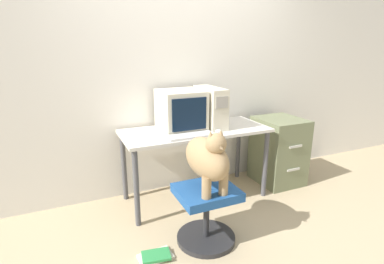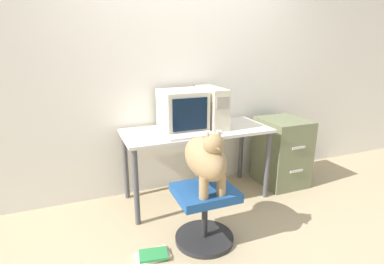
{
  "view_description": "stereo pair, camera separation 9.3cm",
  "coord_description": "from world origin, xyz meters",
  "px_view_note": "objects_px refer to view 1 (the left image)",
  "views": [
    {
      "loc": [
        -1.2,
        -2.3,
        1.56
      ],
      "look_at": [
        -0.18,
        0.0,
        0.83
      ],
      "focal_mm": 28.0,
      "sensor_mm": 36.0,
      "label": 1
    },
    {
      "loc": [
        -1.11,
        -2.34,
        1.56
      ],
      "look_at": [
        -0.18,
        0.0,
        0.83
      ],
      "focal_mm": 28.0,
      "sensor_mm": 36.0,
      "label": 2
    }
  ],
  "objects_px": {
    "dog": "(208,158)",
    "book_stack_floor": "(156,256)",
    "crt_monitor": "(181,110)",
    "pc_tower": "(210,107)",
    "office_chair": "(206,212)",
    "keyboard": "(191,136)",
    "filing_cabinet": "(278,151)"
  },
  "relations": [
    {
      "from": "dog",
      "to": "book_stack_floor",
      "type": "distance_m",
      "value": 0.84
    },
    {
      "from": "dog",
      "to": "book_stack_floor",
      "type": "height_order",
      "value": "dog"
    },
    {
      "from": "crt_monitor",
      "to": "pc_tower",
      "type": "bearing_deg",
      "value": -3.84
    },
    {
      "from": "pc_tower",
      "to": "dog",
      "type": "distance_m",
      "value": 0.89
    },
    {
      "from": "office_chair",
      "to": "book_stack_floor",
      "type": "height_order",
      "value": "office_chair"
    },
    {
      "from": "pc_tower",
      "to": "dog",
      "type": "height_order",
      "value": "pc_tower"
    },
    {
      "from": "crt_monitor",
      "to": "office_chair",
      "type": "distance_m",
      "value": 1.03
    },
    {
      "from": "pc_tower",
      "to": "keyboard",
      "type": "height_order",
      "value": "pc_tower"
    },
    {
      "from": "crt_monitor",
      "to": "pc_tower",
      "type": "xyz_separation_m",
      "value": [
        0.31,
        -0.02,
        0.01
      ]
    },
    {
      "from": "crt_monitor",
      "to": "keyboard",
      "type": "distance_m",
      "value": 0.34
    },
    {
      "from": "keyboard",
      "to": "office_chair",
      "type": "relative_size",
      "value": 0.92
    },
    {
      "from": "crt_monitor",
      "to": "pc_tower",
      "type": "height_order",
      "value": "pc_tower"
    },
    {
      "from": "crt_monitor",
      "to": "office_chair",
      "type": "bearing_deg",
      "value": -97.04
    },
    {
      "from": "office_chair",
      "to": "book_stack_floor",
      "type": "bearing_deg",
      "value": -173.91
    },
    {
      "from": "pc_tower",
      "to": "filing_cabinet",
      "type": "distance_m",
      "value": 1.03
    },
    {
      "from": "crt_monitor",
      "to": "book_stack_floor",
      "type": "bearing_deg",
      "value": -123.64
    },
    {
      "from": "filing_cabinet",
      "to": "book_stack_floor",
      "type": "relative_size",
      "value": 2.9
    },
    {
      "from": "keyboard",
      "to": "book_stack_floor",
      "type": "relative_size",
      "value": 1.68
    },
    {
      "from": "keyboard",
      "to": "filing_cabinet",
      "type": "xyz_separation_m",
      "value": [
        1.19,
        0.19,
        -0.38
      ]
    },
    {
      "from": "filing_cabinet",
      "to": "crt_monitor",
      "type": "bearing_deg",
      "value": 175.24
    },
    {
      "from": "keyboard",
      "to": "filing_cabinet",
      "type": "relative_size",
      "value": 0.58
    },
    {
      "from": "pc_tower",
      "to": "dog",
      "type": "xyz_separation_m",
      "value": [
        -0.41,
        -0.76,
        -0.22
      ]
    },
    {
      "from": "dog",
      "to": "filing_cabinet",
      "type": "xyz_separation_m",
      "value": [
        1.27,
        0.68,
        -0.35
      ]
    },
    {
      "from": "book_stack_floor",
      "to": "dog",
      "type": "bearing_deg",
      "value": 5.34
    },
    {
      "from": "office_chair",
      "to": "dog",
      "type": "distance_m",
      "value": 0.47
    },
    {
      "from": "keyboard",
      "to": "book_stack_floor",
      "type": "distance_m",
      "value": 1.05
    },
    {
      "from": "filing_cabinet",
      "to": "keyboard",
      "type": "bearing_deg",
      "value": -170.84
    },
    {
      "from": "office_chair",
      "to": "filing_cabinet",
      "type": "height_order",
      "value": "filing_cabinet"
    },
    {
      "from": "pc_tower",
      "to": "office_chair",
      "type": "distance_m",
      "value": 1.1
    },
    {
      "from": "book_stack_floor",
      "to": "office_chair",
      "type": "bearing_deg",
      "value": 6.09
    },
    {
      "from": "book_stack_floor",
      "to": "filing_cabinet",
      "type": "bearing_deg",
      "value": 22.8
    },
    {
      "from": "office_chair",
      "to": "keyboard",
      "type": "bearing_deg",
      "value": 81.17
    }
  ]
}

